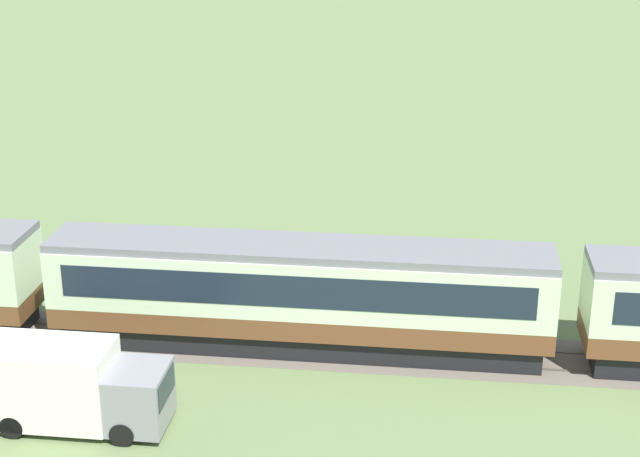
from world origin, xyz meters
The scene contains 3 objects.
passenger_train centered at (-26.14, 0.53, 2.33)m, with size 98.18×2.86×4.20m.
railway_track centered at (-22.86, 0.53, 0.01)m, with size 151.91×3.60×0.04m.
delivery_truck_grey centered at (-33.01, -5.80, 1.42)m, with size 6.09×2.28×2.82m.
Camera 1 is at (-21.55, -32.51, 17.34)m, focal length 55.00 mm.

